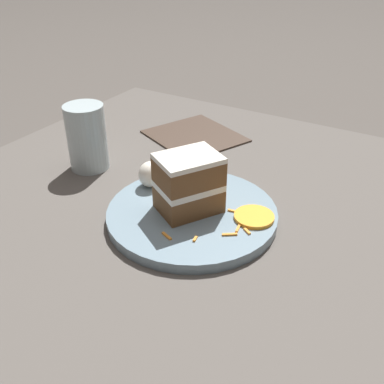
{
  "coord_description": "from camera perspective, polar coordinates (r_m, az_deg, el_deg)",
  "views": [
    {
      "loc": [
        0.56,
        0.31,
        0.45
      ],
      "look_at": [
        0.03,
        -0.01,
        0.08
      ],
      "focal_mm": 42.0,
      "sensor_mm": 36.0,
      "label": 1
    }
  ],
  "objects": [
    {
      "name": "ground_plane",
      "position": [
        0.79,
        1.46,
        -4.06
      ],
      "size": [
        6.0,
        6.0,
        0.0
      ],
      "primitive_type": "plane",
      "color": "#4C4742",
      "rests_on": "ground"
    },
    {
      "name": "dining_table",
      "position": [
        0.78,
        1.48,
        -3.26
      ],
      "size": [
        0.96,
        1.02,
        0.03
      ],
      "primitive_type": "cube",
      "color": "#56514C",
      "rests_on": "ground"
    },
    {
      "name": "plate",
      "position": [
        0.75,
        -0.0,
        -2.82
      ],
      "size": [
        0.28,
        0.28,
        0.02
      ],
      "primitive_type": "cylinder",
      "color": "gray",
      "rests_on": "dining_table"
    },
    {
      "name": "cake_slice",
      "position": [
        0.72,
        -0.43,
        1.11
      ],
      "size": [
        0.12,
        0.11,
        0.1
      ],
      "rotation": [
        0.0,
        0.0,
        4.17
      ],
      "color": "brown",
      "rests_on": "plate"
    },
    {
      "name": "cream_dollop",
      "position": [
        0.81,
        -5.19,
        2.38
      ],
      "size": [
        0.04,
        0.04,
        0.05
      ],
      "primitive_type": "ellipsoid",
      "color": "white",
      "rests_on": "plate"
    },
    {
      "name": "orange_garnish",
      "position": [
        0.73,
        7.77,
        -3.27
      ],
      "size": [
        0.06,
        0.06,
        0.01
      ],
      "primitive_type": "cylinder",
      "color": "orange",
      "rests_on": "plate"
    },
    {
      "name": "carrot_shreds_scatter",
      "position": [
        0.7,
        3.38,
        -4.73
      ],
      "size": [
        0.12,
        0.12,
        0.0
      ],
      "color": "orange",
      "rests_on": "plate"
    },
    {
      "name": "drinking_glass",
      "position": [
        0.91,
        -13.15,
        6.25
      ],
      "size": [
        0.08,
        0.08,
        0.13
      ],
      "color": "silver",
      "rests_on": "dining_table"
    },
    {
      "name": "menu_card",
      "position": [
        1.05,
        0.35,
        7.12
      ],
      "size": [
        0.24,
        0.25,
        0.0
      ],
      "primitive_type": "cube",
      "rotation": [
        0.0,
        0.0,
        5.87
      ],
      "color": "#423328",
      "rests_on": "dining_table"
    }
  ]
}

